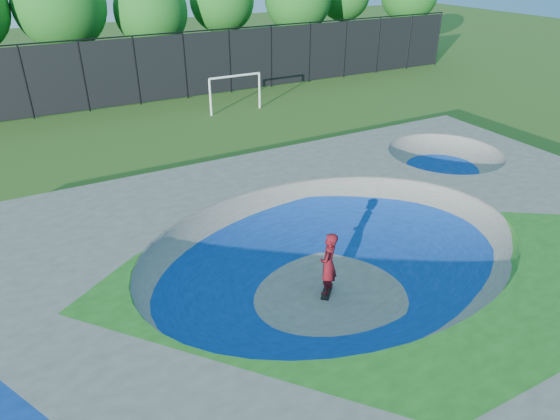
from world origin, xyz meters
The scene contains 7 objects.
ground centered at (0.00, 0.00, 0.00)m, with size 120.00×120.00×0.00m, color #2F5317.
skate_deck centered at (0.00, 0.00, 0.75)m, with size 22.00×14.00×1.50m, color gray.
skater centered at (-0.29, -0.12, 0.94)m, with size 0.69×0.45×1.88m, color red.
skateboard centered at (-0.29, -0.12, 0.03)m, with size 0.78×0.22×0.05m, color black.
soccer_goal centered at (4.52, 16.88, 1.47)m, with size 3.20×0.12×2.12m.
fence centered at (0.00, 21.00, 2.10)m, with size 48.09×0.09×4.04m.
treeline centered at (0.87, 26.25, 5.01)m, with size 52.69×6.29×8.17m.
Camera 1 is at (-6.79, -9.37, 8.57)m, focal length 32.00 mm.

